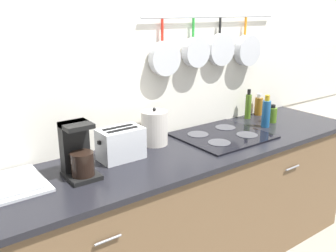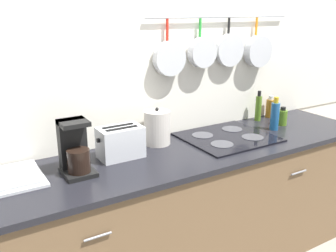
{
  "view_description": "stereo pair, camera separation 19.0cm",
  "coord_description": "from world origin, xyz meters",
  "px_view_note": "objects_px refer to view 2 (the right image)",
  "views": [
    {
      "loc": [
        -1.39,
        -1.72,
        1.75
      ],
      "look_at": [
        -0.12,
        0.0,
        1.08
      ],
      "focal_mm": 40.0,
      "sensor_mm": 36.0,
      "label": 1
    },
    {
      "loc": [
        -1.23,
        -1.83,
        1.75
      ],
      "look_at": [
        -0.12,
        0.0,
        1.08
      ],
      "focal_mm": 40.0,
      "sensor_mm": 36.0,
      "label": 2
    }
  ],
  "objects_px": {
    "kettle": "(157,127)",
    "bottle_hot_sauce": "(282,117)",
    "coffee_maker": "(75,151)",
    "bottle_cooking_wine": "(275,115)",
    "toaster": "(121,142)",
    "bottle_dish_soap": "(270,108)",
    "bottle_vinegar": "(258,108)"
  },
  "relations": [
    {
      "from": "kettle",
      "to": "bottle_hot_sauce",
      "type": "bearing_deg",
      "value": -7.47
    },
    {
      "from": "coffee_maker",
      "to": "bottle_cooking_wine",
      "type": "xyz_separation_m",
      "value": [
        1.5,
        -0.02,
        -0.02
      ]
    },
    {
      "from": "toaster",
      "to": "bottle_dish_soap",
      "type": "xyz_separation_m",
      "value": [
        1.42,
        0.17,
        -0.02
      ]
    },
    {
      "from": "bottle_vinegar",
      "to": "bottle_hot_sauce",
      "type": "distance_m",
      "value": 0.21
    },
    {
      "from": "toaster",
      "to": "bottle_cooking_wine",
      "type": "height_order",
      "value": "bottle_cooking_wine"
    },
    {
      "from": "bottle_dish_soap",
      "to": "bottle_hot_sauce",
      "type": "bearing_deg",
      "value": -111.25
    },
    {
      "from": "bottle_cooking_wine",
      "to": "bottle_vinegar",
      "type": "height_order",
      "value": "bottle_cooking_wine"
    },
    {
      "from": "bottle_cooking_wine",
      "to": "bottle_dish_soap",
      "type": "distance_m",
      "value": 0.34
    },
    {
      "from": "bottle_vinegar",
      "to": "bottle_hot_sauce",
      "type": "height_order",
      "value": "bottle_vinegar"
    },
    {
      "from": "coffee_maker",
      "to": "bottle_hot_sauce",
      "type": "xyz_separation_m",
      "value": [
        1.64,
        0.03,
        -0.06
      ]
    },
    {
      "from": "bottle_cooking_wine",
      "to": "bottle_hot_sauce",
      "type": "bearing_deg",
      "value": 19.77
    },
    {
      "from": "kettle",
      "to": "bottle_dish_soap",
      "type": "height_order",
      "value": "kettle"
    },
    {
      "from": "coffee_maker",
      "to": "bottle_cooking_wine",
      "type": "relative_size",
      "value": 1.2
    },
    {
      "from": "coffee_maker",
      "to": "bottle_vinegar",
      "type": "relative_size",
      "value": 1.23
    },
    {
      "from": "bottle_hot_sauce",
      "to": "toaster",
      "type": "bearing_deg",
      "value": 178.19
    },
    {
      "from": "coffee_maker",
      "to": "bottle_hot_sauce",
      "type": "relative_size",
      "value": 2.09
    },
    {
      "from": "kettle",
      "to": "bottle_cooking_wine",
      "type": "height_order",
      "value": "kettle"
    },
    {
      "from": "toaster",
      "to": "bottle_cooking_wine",
      "type": "relative_size",
      "value": 1.13
    },
    {
      "from": "coffee_maker",
      "to": "bottle_vinegar",
      "type": "bearing_deg",
      "value": 8.09
    },
    {
      "from": "bottle_hot_sauce",
      "to": "bottle_dish_soap",
      "type": "xyz_separation_m",
      "value": [
        0.08,
        0.21,
        0.02
      ]
    },
    {
      "from": "kettle",
      "to": "bottle_cooking_wine",
      "type": "distance_m",
      "value": 0.91
    },
    {
      "from": "toaster",
      "to": "kettle",
      "type": "bearing_deg",
      "value": 16.91
    },
    {
      "from": "bottle_vinegar",
      "to": "bottle_dish_soap",
      "type": "distance_m",
      "value": 0.16
    },
    {
      "from": "toaster",
      "to": "bottle_hot_sauce",
      "type": "bearing_deg",
      "value": -1.81
    },
    {
      "from": "coffee_maker",
      "to": "toaster",
      "type": "relative_size",
      "value": 1.07
    },
    {
      "from": "bottle_dish_soap",
      "to": "coffee_maker",
      "type": "bearing_deg",
      "value": -171.96
    },
    {
      "from": "bottle_cooking_wine",
      "to": "bottle_dish_soap",
      "type": "height_order",
      "value": "bottle_cooking_wine"
    },
    {
      "from": "toaster",
      "to": "kettle",
      "type": "xyz_separation_m",
      "value": [
        0.31,
        0.09,
        0.02
      ]
    },
    {
      "from": "bottle_hot_sauce",
      "to": "bottle_dish_soap",
      "type": "bearing_deg",
      "value": 68.75
    },
    {
      "from": "bottle_vinegar",
      "to": "bottle_dish_soap",
      "type": "bearing_deg",
      "value": 7.57
    },
    {
      "from": "bottle_cooking_wine",
      "to": "bottle_hot_sauce",
      "type": "distance_m",
      "value": 0.16
    },
    {
      "from": "coffee_maker",
      "to": "toaster",
      "type": "bearing_deg",
      "value": 14.3
    }
  ]
}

